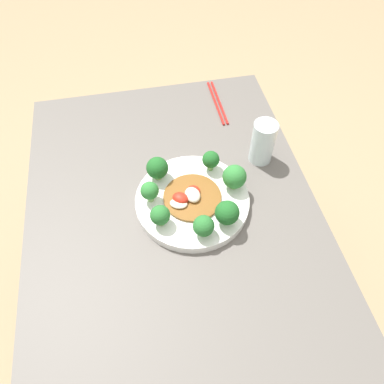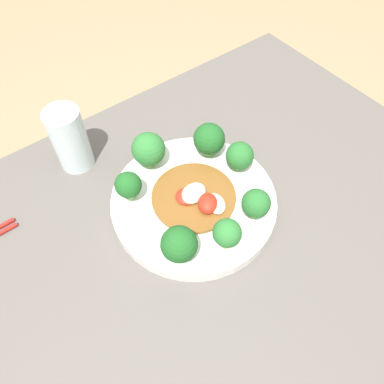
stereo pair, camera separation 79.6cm
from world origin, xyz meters
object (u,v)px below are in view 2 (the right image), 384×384
(broccoli_northwest, at_px, (256,203))
(broccoli_west, at_px, (240,156))
(plate, at_px, (192,203))
(drinking_glass, at_px, (70,139))
(broccoli_north, at_px, (227,233))
(broccoli_northeast, at_px, (179,244))
(broccoli_south, at_px, (149,150))
(stirfry_center, at_px, (195,198))
(broccoli_southeast, at_px, (128,185))
(broccoli_southwest, at_px, (209,139))

(broccoli_northwest, distance_m, broccoli_west, 0.10)
(plate, height_order, drinking_glass, drinking_glass)
(plate, relative_size, broccoli_north, 4.73)
(broccoli_west, distance_m, broccoli_northeast, 0.20)
(broccoli_south, bearing_deg, broccoli_west, 139.20)
(broccoli_south, xyz_separation_m, stirfry_center, (-0.01, 0.11, -0.03))
(broccoli_west, xyz_separation_m, drinking_glass, (0.22, -0.20, 0.01))
(broccoli_northwest, height_order, broccoli_northeast, broccoli_northeast)
(broccoli_southeast, bearing_deg, stirfry_center, 139.30)
(broccoli_southwest, xyz_separation_m, drinking_glass, (0.20, -0.15, 0.00))
(broccoli_southeast, relative_size, broccoli_southwest, 0.87)
(broccoli_north, bearing_deg, broccoli_northwest, -168.68)
(broccoli_southeast, height_order, broccoli_south, broccoli_south)
(broccoli_northwest, xyz_separation_m, broccoli_northeast, (0.14, -0.01, 0.00))
(broccoli_southeast, relative_size, broccoli_south, 0.86)
(broccoli_northeast, xyz_separation_m, stirfry_center, (-0.08, -0.07, -0.03))
(broccoli_south, relative_size, broccoli_southwest, 1.02)
(stirfry_center, bearing_deg, plate, -72.60)
(broccoli_southeast, bearing_deg, broccoli_southwest, 179.70)
(broccoli_southeast, xyz_separation_m, broccoli_northeast, (-0.00, 0.14, 0.00))
(drinking_glass, bearing_deg, plate, 117.61)
(broccoli_north, bearing_deg, plate, -96.27)
(plate, relative_size, broccoli_west, 4.92)
(broccoli_northwest, relative_size, broccoli_southwest, 0.87)
(broccoli_north, bearing_deg, broccoli_west, -138.29)
(drinking_glass, bearing_deg, broccoli_south, 133.47)
(broccoli_northwest, bearing_deg, broccoli_south, -69.28)
(broccoli_northwest, xyz_separation_m, drinking_glass, (0.17, -0.29, 0.00))
(plate, height_order, broccoli_north, broccoli_north)
(broccoli_south, bearing_deg, broccoli_southwest, 155.95)
(broccoli_northwest, relative_size, stirfry_center, 0.41)
(broccoli_north, bearing_deg, broccoli_southeast, -67.18)
(broccoli_northwest, xyz_separation_m, stirfry_center, (0.06, -0.08, -0.03))
(broccoli_northwest, bearing_deg, broccoli_north, 11.32)
(plate, distance_m, broccoli_northeast, 0.12)
(plate, bearing_deg, broccoli_southwest, -143.48)
(plate, distance_m, broccoli_west, 0.11)
(broccoli_southwest, distance_m, stirfry_center, 0.11)
(broccoli_southwest, bearing_deg, broccoli_west, 109.24)
(broccoli_northeast, height_order, stirfry_center, broccoli_northeast)
(broccoli_west, xyz_separation_m, broccoli_north, (0.12, 0.10, 0.00))
(broccoli_southeast, distance_m, broccoli_north, 0.18)
(broccoli_southeast, bearing_deg, broccoli_west, 162.28)
(broccoli_northeast, bearing_deg, broccoli_south, -110.01)
(broccoli_southeast, xyz_separation_m, broccoli_southwest, (-0.17, 0.00, 0.00))
(broccoli_southwest, bearing_deg, broccoli_north, 59.33)
(plate, distance_m, broccoli_northwest, 0.11)
(broccoli_northwest, height_order, broccoli_south, broccoli_south)
(broccoli_northwest, xyz_separation_m, broccoli_southeast, (0.14, -0.15, 0.00))
(plate, height_order, broccoli_southeast, broccoli_southeast)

